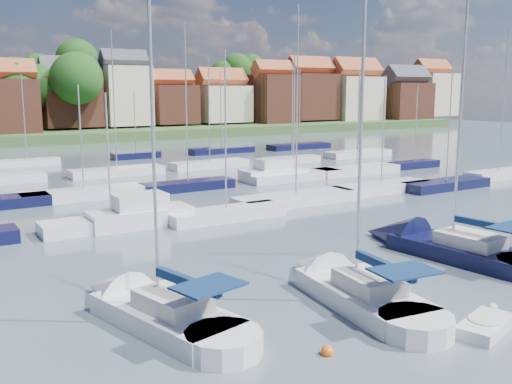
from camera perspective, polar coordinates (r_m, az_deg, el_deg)
ground at (r=60.20m, az=-13.32°, el=1.12°), size 260.00×260.00×0.00m
sailboat_left at (r=24.08m, az=-10.71°, el=-11.52°), size 5.26×11.03×14.53m
sailboat_centre at (r=26.40m, az=8.99°, el=-9.50°), size 4.19×11.19×14.88m
sailboat_navy at (r=34.39m, az=17.60°, el=-5.20°), size 4.54×12.47×16.85m
tender at (r=24.15m, az=21.94°, el=-12.34°), size 3.15×2.14×0.62m
buoy_c at (r=21.01m, az=7.15°, el=-15.84°), size 0.48×0.48×0.48m
buoy_d at (r=26.53m, az=22.52°, el=-10.89°), size 0.48×0.48×0.48m
buoy_e at (r=35.51m, az=14.82°, el=-5.17°), size 0.54×0.54×0.54m
marina_field at (r=56.26m, az=-9.93°, el=1.06°), size 79.62×41.41×15.93m
far_shore_town at (r=150.73m, az=-23.86°, el=7.57°), size 212.46×90.00×22.27m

